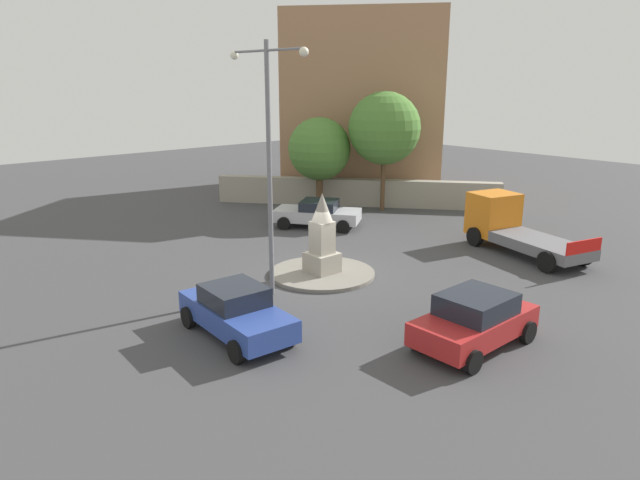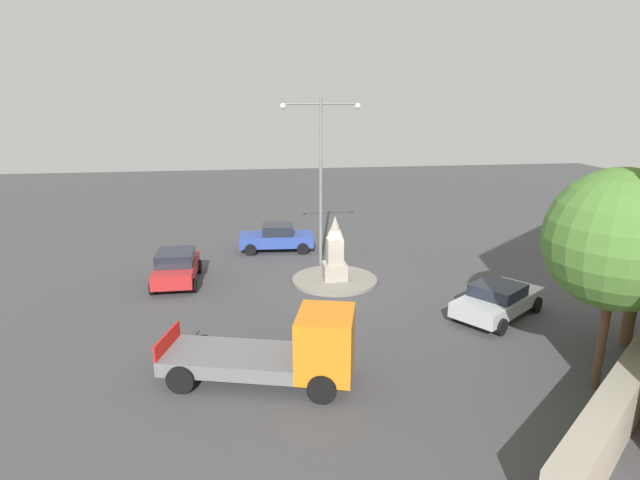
{
  "view_description": "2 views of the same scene",
  "coord_description": "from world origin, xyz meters",
  "px_view_note": "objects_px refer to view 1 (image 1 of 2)",
  "views": [
    {
      "loc": [
        -15.48,
        13.88,
        7.22
      ],
      "look_at": [
        -0.67,
        0.7,
        1.66
      ],
      "focal_mm": 32.48,
      "sensor_mm": 36.0,
      "label": 1
    },
    {
      "loc": [
        -3.89,
        -22.01,
        8.28
      ],
      "look_at": [
        -0.71,
        -0.09,
        2.08
      ],
      "focal_mm": 28.35,
      "sensor_mm": 36.0,
      "label": 2
    }
  ],
  "objects_px": {
    "car_blue_waiting": "(236,311)",
    "corner_building": "(366,103)",
    "car_silver_near_island": "(318,213)",
    "car_red_passing": "(475,320)",
    "streetlamp": "(269,146)",
    "tree_near_wall": "(384,128)",
    "truck_orange_parked_right": "(512,226)",
    "tree_mid_cluster": "(319,149)",
    "monument": "(322,238)"
  },
  "relations": [
    {
      "from": "car_silver_near_island",
      "to": "tree_mid_cluster",
      "type": "bearing_deg",
      "value": -42.67
    },
    {
      "from": "car_blue_waiting",
      "to": "tree_mid_cluster",
      "type": "relative_size",
      "value": 0.82
    },
    {
      "from": "corner_building",
      "to": "car_silver_near_island",
      "type": "bearing_deg",
      "value": 121.99
    },
    {
      "from": "monument",
      "to": "car_blue_waiting",
      "type": "xyz_separation_m",
      "value": [
        -2.35,
        5.43,
        -0.7
      ]
    },
    {
      "from": "streetlamp",
      "to": "car_blue_waiting",
      "type": "xyz_separation_m",
      "value": [
        -2.07,
        2.85,
        -4.33
      ]
    },
    {
      "from": "monument",
      "to": "tree_near_wall",
      "type": "relative_size",
      "value": 0.46
    },
    {
      "from": "car_red_passing",
      "to": "car_blue_waiting",
      "type": "bearing_deg",
      "value": 42.61
    },
    {
      "from": "truck_orange_parked_right",
      "to": "car_red_passing",
      "type": "bearing_deg",
      "value": 115.27
    },
    {
      "from": "tree_mid_cluster",
      "to": "streetlamp",
      "type": "bearing_deg",
      "value": 131.6
    },
    {
      "from": "tree_mid_cluster",
      "to": "car_silver_near_island",
      "type": "bearing_deg",
      "value": 137.33
    },
    {
      "from": "car_red_passing",
      "to": "truck_orange_parked_right",
      "type": "relative_size",
      "value": 0.63
    },
    {
      "from": "truck_orange_parked_right",
      "to": "corner_building",
      "type": "height_order",
      "value": "corner_building"
    },
    {
      "from": "car_silver_near_island",
      "to": "tree_mid_cluster",
      "type": "xyz_separation_m",
      "value": [
        3.24,
        -2.99,
        2.67
      ]
    },
    {
      "from": "streetlamp",
      "to": "tree_mid_cluster",
      "type": "xyz_separation_m",
      "value": [
        9.19,
        -10.35,
        -1.72
      ]
    },
    {
      "from": "car_red_passing",
      "to": "tree_mid_cluster",
      "type": "height_order",
      "value": "tree_mid_cluster"
    },
    {
      "from": "monument",
      "to": "car_silver_near_island",
      "type": "relative_size",
      "value": 0.67
    },
    {
      "from": "monument",
      "to": "streetlamp",
      "type": "relative_size",
      "value": 0.36
    },
    {
      "from": "car_silver_near_island",
      "to": "car_blue_waiting",
      "type": "relative_size",
      "value": 1.07
    },
    {
      "from": "monument",
      "to": "truck_orange_parked_right",
      "type": "bearing_deg",
      "value": -109.24
    },
    {
      "from": "car_silver_near_island",
      "to": "tree_mid_cluster",
      "type": "height_order",
      "value": "tree_mid_cluster"
    },
    {
      "from": "car_red_passing",
      "to": "corner_building",
      "type": "distance_m",
      "value": 24.73
    },
    {
      "from": "car_silver_near_island",
      "to": "monument",
      "type": "bearing_deg",
      "value": 139.82
    },
    {
      "from": "car_silver_near_island",
      "to": "tree_mid_cluster",
      "type": "distance_m",
      "value": 5.15
    },
    {
      "from": "monument",
      "to": "streetlamp",
      "type": "distance_m",
      "value": 4.46
    },
    {
      "from": "monument",
      "to": "truck_orange_parked_right",
      "type": "relative_size",
      "value": 0.5
    },
    {
      "from": "truck_orange_parked_right",
      "to": "car_blue_waiting",
      "type": "bearing_deg",
      "value": 87.62
    },
    {
      "from": "tree_near_wall",
      "to": "monument",
      "type": "bearing_deg",
      "value": 121.3
    },
    {
      "from": "car_silver_near_island",
      "to": "truck_orange_parked_right",
      "type": "distance_m",
      "value": 9.32
    },
    {
      "from": "truck_orange_parked_right",
      "to": "tree_near_wall",
      "type": "height_order",
      "value": "tree_near_wall"
    },
    {
      "from": "corner_building",
      "to": "tree_near_wall",
      "type": "distance_m",
      "value": 7.05
    },
    {
      "from": "car_silver_near_island",
      "to": "car_red_passing",
      "type": "relative_size",
      "value": 1.17
    },
    {
      "from": "corner_building",
      "to": "streetlamp",
      "type": "bearing_deg",
      "value": 125.16
    },
    {
      "from": "car_red_passing",
      "to": "truck_orange_parked_right",
      "type": "xyz_separation_m",
      "value": [
        4.37,
        -9.26,
        0.25
      ]
    },
    {
      "from": "monument",
      "to": "truck_orange_parked_right",
      "type": "height_order",
      "value": "monument"
    },
    {
      "from": "streetlamp",
      "to": "car_red_passing",
      "type": "relative_size",
      "value": 2.19
    },
    {
      "from": "streetlamp",
      "to": "car_blue_waiting",
      "type": "bearing_deg",
      "value": 125.97
    },
    {
      "from": "streetlamp",
      "to": "car_red_passing",
      "type": "xyz_separation_m",
      "value": [
        -7.01,
        -1.7,
        -4.29
      ]
    },
    {
      "from": "streetlamp",
      "to": "tree_mid_cluster",
      "type": "bearing_deg",
      "value": -48.4
    },
    {
      "from": "car_silver_near_island",
      "to": "car_blue_waiting",
      "type": "xyz_separation_m",
      "value": [
        -8.01,
        10.21,
        0.06
      ]
    },
    {
      "from": "tree_near_wall",
      "to": "car_blue_waiting",
      "type": "bearing_deg",
      "value": 118.67
    },
    {
      "from": "monument",
      "to": "corner_building",
      "type": "height_order",
      "value": "corner_building"
    },
    {
      "from": "monument",
      "to": "car_red_passing",
      "type": "distance_m",
      "value": 7.38
    },
    {
      "from": "tree_near_wall",
      "to": "tree_mid_cluster",
      "type": "bearing_deg",
      "value": 39.06
    },
    {
      "from": "streetlamp",
      "to": "car_red_passing",
      "type": "bearing_deg",
      "value": -166.35
    },
    {
      "from": "monument",
      "to": "streetlamp",
      "type": "bearing_deg",
      "value": 96.31
    },
    {
      "from": "monument",
      "to": "tree_near_wall",
      "type": "height_order",
      "value": "tree_near_wall"
    },
    {
      "from": "truck_orange_parked_right",
      "to": "corner_building",
      "type": "bearing_deg",
      "value": -22.19
    },
    {
      "from": "car_blue_waiting",
      "to": "corner_building",
      "type": "xyz_separation_m",
      "value": [
        13.97,
        -19.74,
        4.85
      ]
    },
    {
      "from": "car_blue_waiting",
      "to": "corner_building",
      "type": "bearing_deg",
      "value": -54.72
    },
    {
      "from": "corner_building",
      "to": "tree_mid_cluster",
      "type": "bearing_deg",
      "value": 112.53
    }
  ]
}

